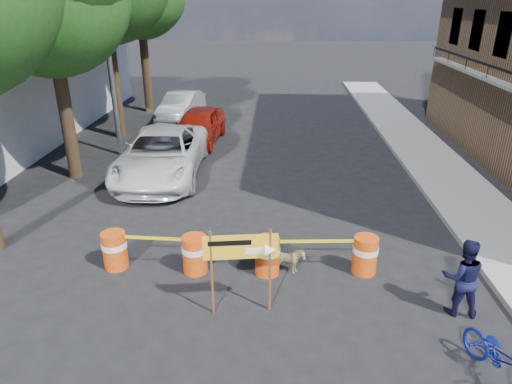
# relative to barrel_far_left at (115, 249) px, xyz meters

# --- Properties ---
(ground) EXTENTS (120.00, 120.00, 0.00)m
(ground) POSITION_rel_barrel_far_left_xyz_m (3.47, -1.32, -0.47)
(ground) COLOR black
(ground) RESTS_ON ground
(sidewalk_east) EXTENTS (2.40, 40.00, 0.15)m
(sidewalk_east) POSITION_rel_barrel_far_left_xyz_m (9.67, 4.68, -0.40)
(sidewalk_east) COLOR gray
(sidewalk_east) RESTS_ON ground
(streetlamp) EXTENTS (1.25, 0.18, 8.00)m
(streetlamp) POSITION_rel_barrel_far_left_xyz_m (-2.47, 8.18, 3.90)
(streetlamp) COLOR gray
(streetlamp) RESTS_ON ground
(barrel_far_left) EXTENTS (0.58, 0.58, 0.90)m
(barrel_far_left) POSITION_rel_barrel_far_left_xyz_m (0.00, 0.00, 0.00)
(barrel_far_left) COLOR red
(barrel_far_left) RESTS_ON ground
(barrel_mid_left) EXTENTS (0.58, 0.58, 0.90)m
(barrel_mid_left) POSITION_rel_barrel_far_left_xyz_m (1.89, -0.09, 0.00)
(barrel_mid_left) COLOR red
(barrel_mid_left) RESTS_ON ground
(barrel_mid_right) EXTENTS (0.58, 0.58, 0.90)m
(barrel_mid_right) POSITION_rel_barrel_far_left_xyz_m (3.55, -0.09, 0.00)
(barrel_mid_right) COLOR red
(barrel_mid_right) RESTS_ON ground
(barrel_far_right) EXTENTS (0.58, 0.58, 0.90)m
(barrel_far_right) POSITION_rel_barrel_far_left_xyz_m (5.78, 0.05, 0.00)
(barrel_far_right) COLOR red
(barrel_far_right) RESTS_ON ground
(detour_sign) EXTENTS (1.44, 0.31, 1.86)m
(detour_sign) POSITION_rel_barrel_far_left_xyz_m (3.25, -1.49, 0.89)
(detour_sign) COLOR #592D19
(detour_sign) RESTS_ON ground
(pedestrian) EXTENTS (0.87, 0.72, 1.65)m
(pedestrian) POSITION_rel_barrel_far_left_xyz_m (7.40, -1.34, 0.35)
(pedestrian) COLOR black
(pedestrian) RESTS_ON ground
(bicycle) EXTENTS (0.89, 1.06, 1.71)m
(bicycle) POSITION_rel_barrel_far_left_xyz_m (7.48, -3.12, 0.38)
(bicycle) COLOR #122096
(bicycle) RESTS_ON ground
(dog) EXTENTS (0.82, 0.43, 0.66)m
(dog) POSITION_rel_barrel_far_left_xyz_m (4.00, -0.12, -0.14)
(dog) COLOR tan
(dog) RESTS_ON ground
(suv_white) EXTENTS (2.83, 5.87, 1.61)m
(suv_white) POSITION_rel_barrel_far_left_xyz_m (-0.27, 5.92, 0.33)
(suv_white) COLOR silver
(suv_white) RESTS_ON ground
(sedan_red) EXTENTS (2.11, 4.50, 1.49)m
(sedan_red) POSITION_rel_barrel_far_left_xyz_m (0.37, 9.96, 0.27)
(sedan_red) COLOR maroon
(sedan_red) RESTS_ON ground
(sedan_silver) EXTENTS (1.93, 4.34, 1.38)m
(sedan_silver) POSITION_rel_barrel_far_left_xyz_m (-1.18, 13.97, 0.22)
(sedan_silver) COLOR #B9BBC1
(sedan_silver) RESTS_ON ground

